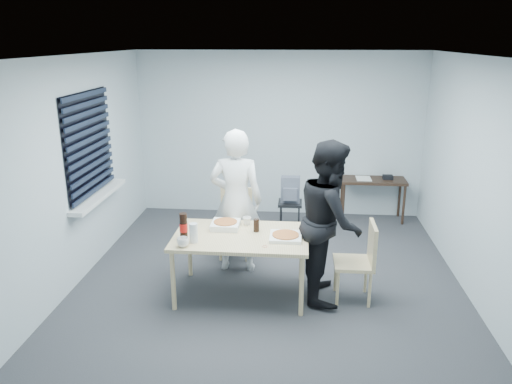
# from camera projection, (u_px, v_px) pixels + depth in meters

# --- Properties ---
(room) EXTENTS (5.00, 5.00, 5.00)m
(room) POSITION_uv_depth(u_px,v_px,m) (92.00, 152.00, 6.07)
(room) COLOR #303035
(room) RESTS_ON ground
(dining_table) EXTENTS (1.47, 0.93, 0.71)m
(dining_table) POSITION_uv_depth(u_px,v_px,m) (241.00, 240.00, 5.47)
(dining_table) COLOR beige
(dining_table) RESTS_ON ground
(chair_far) EXTENTS (0.42, 0.42, 0.89)m
(chair_far) POSITION_uv_depth(u_px,v_px,m) (236.00, 217.00, 6.58)
(chair_far) COLOR beige
(chair_far) RESTS_ON ground
(chair_right) EXTENTS (0.42, 0.42, 0.89)m
(chair_right) POSITION_uv_depth(u_px,v_px,m) (362.00, 257.00, 5.39)
(chair_right) COLOR beige
(chair_right) RESTS_ON ground
(person_white) EXTENTS (0.65, 0.42, 1.77)m
(person_white) POSITION_uv_depth(u_px,v_px,m) (236.00, 201.00, 6.04)
(person_white) COLOR white
(person_white) RESTS_ON ground
(person_black) EXTENTS (0.47, 0.86, 1.77)m
(person_black) POSITION_uv_depth(u_px,v_px,m) (330.00, 221.00, 5.39)
(person_black) COLOR black
(person_black) RESTS_ON ground
(side_table) EXTENTS (1.00, 0.44, 0.67)m
(side_table) POSITION_uv_depth(u_px,v_px,m) (373.00, 184.00, 7.80)
(side_table) COLOR #332017
(side_table) RESTS_ON ground
(stool) EXTENTS (0.34, 0.34, 0.48)m
(stool) POSITION_uv_depth(u_px,v_px,m) (290.00, 209.00, 7.33)
(stool) COLOR black
(stool) RESTS_ON ground
(backpack) EXTENTS (0.27, 0.20, 0.38)m
(backpack) POSITION_uv_depth(u_px,v_px,m) (290.00, 190.00, 7.23)
(backpack) COLOR slate
(backpack) RESTS_ON stool
(pizza_box_a) EXTENTS (0.31, 0.31, 0.08)m
(pizza_box_a) POSITION_uv_depth(u_px,v_px,m) (226.00, 225.00, 5.65)
(pizza_box_a) COLOR white
(pizza_box_a) RESTS_ON dining_table
(pizza_box_b) EXTENTS (0.34, 0.34, 0.05)m
(pizza_box_b) POSITION_uv_depth(u_px,v_px,m) (286.00, 236.00, 5.36)
(pizza_box_b) COLOR white
(pizza_box_b) RESTS_ON dining_table
(mug_a) EXTENTS (0.17, 0.17, 0.10)m
(mug_a) POSITION_uv_depth(u_px,v_px,m) (183.00, 242.00, 5.14)
(mug_a) COLOR white
(mug_a) RESTS_ON dining_table
(mug_b) EXTENTS (0.10, 0.10, 0.09)m
(mug_b) POSITION_uv_depth(u_px,v_px,m) (247.00, 221.00, 5.74)
(mug_b) COLOR white
(mug_b) RESTS_ON dining_table
(cola_glass) EXTENTS (0.07, 0.07, 0.14)m
(cola_glass) POSITION_uv_depth(u_px,v_px,m) (256.00, 225.00, 5.53)
(cola_glass) COLOR black
(cola_glass) RESTS_ON dining_table
(soda_bottle) EXTENTS (0.09, 0.09, 0.28)m
(soda_bottle) POSITION_uv_depth(u_px,v_px,m) (184.00, 226.00, 5.33)
(soda_bottle) COLOR black
(soda_bottle) RESTS_ON dining_table
(plastic_cups) EXTENTS (0.09, 0.09, 0.21)m
(plastic_cups) POSITION_uv_depth(u_px,v_px,m) (194.00, 233.00, 5.23)
(plastic_cups) COLOR silver
(plastic_cups) RESTS_ON dining_table
(rubber_band) EXTENTS (0.07, 0.07, 0.00)m
(rubber_band) POSITION_uv_depth(u_px,v_px,m) (265.00, 246.00, 5.15)
(rubber_band) COLOR red
(rubber_band) RESTS_ON dining_table
(papers) EXTENTS (0.32, 0.37, 0.01)m
(papers) POSITION_uv_depth(u_px,v_px,m) (364.00, 178.00, 7.80)
(papers) COLOR white
(papers) RESTS_ON side_table
(black_box) EXTENTS (0.17, 0.14, 0.06)m
(black_box) POSITION_uv_depth(u_px,v_px,m) (388.00, 177.00, 7.76)
(black_box) COLOR black
(black_box) RESTS_ON side_table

